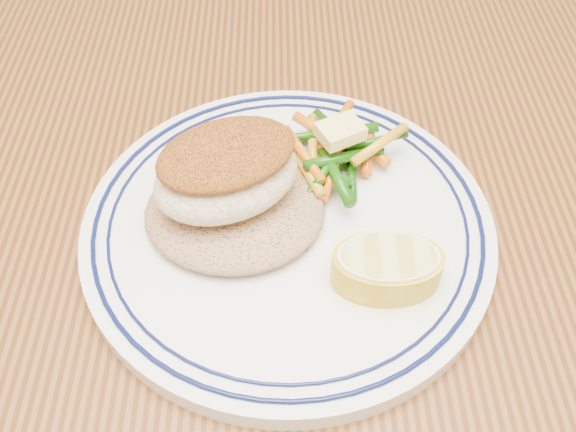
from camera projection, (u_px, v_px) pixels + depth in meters
The scene contains 7 objects.
dining_table at pixel (317, 297), 0.52m from camera, with size 1.50×0.90×0.75m.
plate at pixel (288, 226), 0.43m from camera, with size 0.27×0.27×0.02m.
rice_pilaf at pixel (235, 208), 0.42m from camera, with size 0.12×0.11×0.02m, color #916B48.
fish_fillet at pixel (227, 171), 0.40m from camera, with size 0.11×0.10×0.05m.
vegetable_pile at pixel (334, 153), 0.45m from camera, with size 0.10×0.10×0.03m.
butter_pat at pixel (340, 131), 0.43m from camera, with size 0.03×0.02×0.01m, color #FFEB7C.
lemon_wedge at pixel (387, 267), 0.39m from camera, with size 0.07×0.06×0.03m.
Camera 1 is at (-0.03, -0.29, 1.09)m, focal length 40.00 mm.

